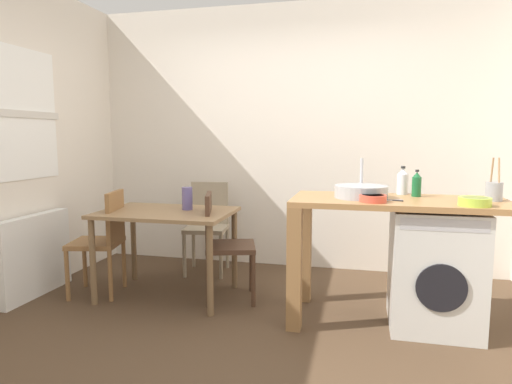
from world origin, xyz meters
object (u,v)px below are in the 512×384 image
object	(u,v)px
bottle_squat_brown	(417,184)
vase	(187,198)
dining_table	(167,222)
washing_machine	(434,268)
chair_opposite	(222,240)
utensil_crock	(494,191)
colander	(475,201)
chair_spare_by_wall	(208,222)
mixing_bowl	(373,198)
bottle_tall_green	(403,182)
chair_person_seat	(104,237)

from	to	relation	value
bottle_squat_brown	vase	distance (m)	1.85
dining_table	washing_machine	xyz separation A→B (m)	(2.12, -0.13, -0.21)
chair_opposite	utensil_crock	world-z (taller)	utensil_crock
colander	chair_spare_by_wall	bearing A→B (deg)	153.08
dining_table	utensil_crock	distance (m)	2.51
dining_table	vase	world-z (taller)	vase
chair_spare_by_wall	washing_machine	world-z (taller)	chair_spare_by_wall
mixing_bowl	dining_table	bearing A→B (deg)	168.80
bottle_tall_green	vase	size ratio (longest dim) A/B	1.12
chair_person_seat	mixing_bowl	size ratio (longest dim) A/B	4.96
chair_opposite	chair_spare_by_wall	distance (m)	0.84
chair_person_seat	bottle_tall_green	xyz separation A→B (m)	(2.45, 0.23, 0.51)
washing_machine	vase	distance (m)	2.02
bottle_tall_green	mixing_bowl	size ratio (longest dim) A/B	1.20
utensil_crock	colander	bearing A→B (deg)	-123.70
chair_opposite	chair_person_seat	bearing A→B (deg)	-100.34
vase	chair_opposite	bearing A→B (deg)	-12.23
chair_person_seat	chair_spare_by_wall	distance (m)	1.07
chair_person_seat	bottle_squat_brown	xyz separation A→B (m)	(2.54, 0.12, 0.50)
dining_table	bottle_tall_green	xyz separation A→B (m)	(1.90, 0.15, 0.37)
dining_table	mixing_bowl	world-z (taller)	mixing_bowl
chair_person_seat	mixing_bowl	xyz separation A→B (m)	(2.22, -0.25, 0.44)
bottle_squat_brown	bottle_tall_green	bearing A→B (deg)	129.06
bottle_squat_brown	mixing_bowl	xyz separation A→B (m)	(-0.32, -0.37, -0.06)
bottle_tall_green	dining_table	bearing A→B (deg)	-175.59
chair_spare_by_wall	utensil_crock	xyz separation A→B (m)	(2.40, -0.86, 0.48)
dining_table	chair_opposite	bearing A→B (deg)	3.43
chair_opposite	mixing_bowl	world-z (taller)	mixing_bowl
dining_table	bottle_squat_brown	xyz separation A→B (m)	(1.99, 0.04, 0.37)
chair_spare_by_wall	mixing_bowl	world-z (taller)	mixing_bowl
dining_table	mixing_bowl	size ratio (longest dim) A/B	6.06
bottle_squat_brown	utensil_crock	distance (m)	0.51
dining_table	bottle_squat_brown	size ratio (longest dim) A/B	5.51
chair_person_seat	vase	world-z (taller)	vase
dining_table	utensil_crock	size ratio (longest dim) A/B	3.67
washing_machine	vase	size ratio (longest dim) A/B	4.41
colander	vase	world-z (taller)	colander
chair_person_seat	bottle_squat_brown	bearing A→B (deg)	-99.72
washing_machine	bottle_tall_green	distance (m)	0.69
bottle_squat_brown	vase	world-z (taller)	bottle_squat_brown
utensil_crock	chair_spare_by_wall	bearing A→B (deg)	160.35
chair_person_seat	chair_spare_by_wall	xyz separation A→B (m)	(0.64, 0.86, 0.00)
bottle_tall_green	colander	xyz separation A→B (m)	(0.40, -0.50, -0.07)
dining_table	colander	world-z (taller)	colander
utensil_crock	vase	distance (m)	2.35
dining_table	chair_opposite	distance (m)	0.50
washing_machine	vase	xyz separation A→B (m)	(-1.97, 0.23, 0.41)
chair_person_seat	utensil_crock	xyz separation A→B (m)	(3.03, 0.00, 0.48)
utensil_crock	colander	world-z (taller)	utensil_crock
mixing_bowl	bottle_tall_green	bearing A→B (deg)	64.56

